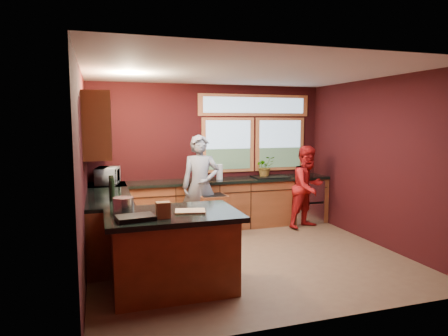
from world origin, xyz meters
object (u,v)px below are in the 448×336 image
person_red (308,187)px  stock_pot (124,205)px  person_grey (200,186)px  island (173,251)px  cutting_board (190,211)px

person_red → stock_pot: size_ratio=6.47×
person_grey → stock_pot: bearing=-115.2°
island → stock_pot: size_ratio=6.46×
island → person_red: size_ratio=1.00×
cutting_board → person_grey: bearing=72.7°
person_red → island: bearing=-165.1°
person_grey → cutting_board: size_ratio=5.07×
person_red → cutting_board: size_ratio=4.44×
stock_pot → cutting_board: bearing=-14.9°
person_grey → person_red: person_grey is taller
island → cutting_board: size_ratio=4.43×
island → cutting_board: (0.20, -0.05, 0.48)m
person_red → stock_pot: 3.97m
cutting_board → stock_pot: 0.78m
stock_pot → person_red: bearing=28.4°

